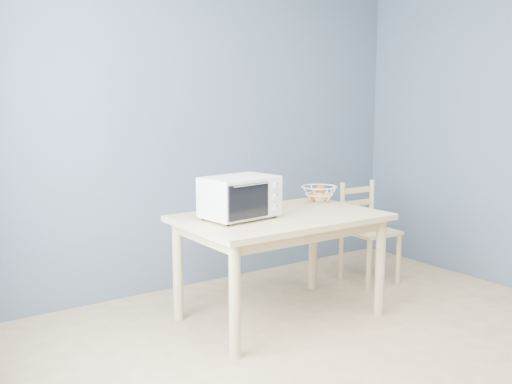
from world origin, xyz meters
TOP-DOWN VIEW (x-y plane):
  - room at (0.00, 0.00)m, footprint 4.01×4.51m
  - dining_table at (0.02, 1.22)m, footprint 1.40×0.90m
  - toaster_oven at (-0.31, 1.27)m, footprint 0.52×0.41m
  - fruit_basket at (0.56, 1.44)m, footprint 0.33×0.33m
  - dining_chair at (1.15, 1.49)m, footprint 0.41×0.41m

SIDE VIEW (x-z plane):
  - dining_chair at x=1.15m, z-range -0.01..0.85m
  - dining_table at x=0.02m, z-range 0.27..1.02m
  - fruit_basket at x=0.56m, z-range 0.75..0.89m
  - toaster_oven at x=-0.31m, z-range 0.76..1.05m
  - room at x=0.00m, z-range -0.01..2.61m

